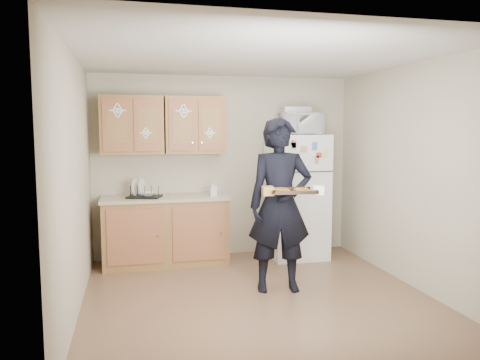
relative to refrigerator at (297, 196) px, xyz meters
name	(u,v)px	position (x,y,z in m)	size (l,w,h in m)	color
floor	(257,297)	(-0.95, -1.43, -0.85)	(3.60, 3.60, 0.00)	brown
ceiling	(258,56)	(-0.95, -1.43, 1.65)	(3.60, 3.60, 0.00)	beige
wall_back	(224,167)	(-0.95, 0.37, 0.40)	(3.60, 0.04, 2.50)	#B6AE94
wall_front	(330,209)	(-0.95, -3.23, 0.40)	(3.60, 0.04, 2.50)	#B6AE94
wall_left	(74,185)	(-2.75, -1.43, 0.40)	(0.04, 3.60, 2.50)	#B6AE94
wall_right	(413,176)	(0.85, -1.43, 0.40)	(0.04, 3.60, 2.50)	#B6AE94
refrigerator	(297,196)	(0.00, 0.00, 0.00)	(0.75, 0.70, 1.70)	white
base_cabinet	(166,232)	(-1.80, 0.05, -0.42)	(1.60, 0.60, 0.86)	brown
countertop	(165,198)	(-1.80, 0.05, 0.03)	(1.64, 0.64, 0.04)	tan
upper_cab_left	(132,125)	(-2.20, 0.18, 0.98)	(0.80, 0.33, 0.75)	brown
upper_cab_right	(195,125)	(-1.38, 0.18, 0.98)	(0.80, 0.33, 0.75)	brown
cereal_box	(323,239)	(0.52, 0.24, -0.69)	(0.20, 0.07, 0.32)	gold
person	(280,205)	(-0.65, -1.26, 0.10)	(0.69, 0.45, 1.90)	black
baking_tray	(293,191)	(-0.61, -1.56, 0.29)	(0.46, 0.34, 0.04)	black
pizza_front_left	(284,191)	(-0.73, -1.62, 0.31)	(0.15, 0.15, 0.02)	#D85C1B
pizza_front_right	(305,191)	(-0.52, -1.64, 0.31)	(0.15, 0.15, 0.02)	#D85C1B
pizza_back_left	(281,189)	(-0.71, -1.47, 0.31)	(0.15, 0.15, 0.02)	#D85C1B
pizza_back_right	(301,189)	(-0.50, -1.49, 0.31)	(0.15, 0.15, 0.02)	#D85C1B
microwave	(301,124)	(0.03, -0.05, 1.00)	(0.53, 0.36, 0.29)	white
foil_pan	(296,110)	(-0.03, -0.02, 1.18)	(0.36, 0.25, 0.08)	silver
dish_rack	(144,191)	(-2.06, 0.01, 0.13)	(0.41, 0.31, 0.16)	black
bowl	(148,194)	(-2.02, 0.01, 0.09)	(0.19, 0.19, 0.05)	silver
soap_bottle	(213,188)	(-1.18, -0.04, 0.15)	(0.09, 0.09, 0.20)	white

